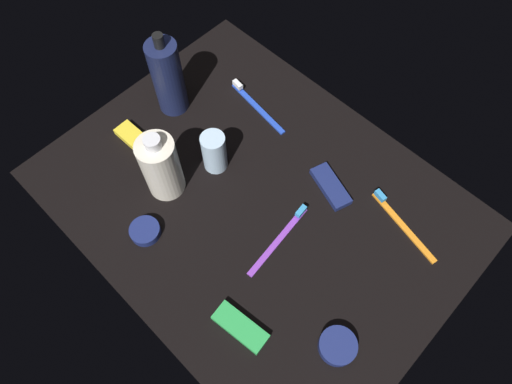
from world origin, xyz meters
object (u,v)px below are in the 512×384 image
object	(u,v)px
lotion_bottle	(168,77)
snack_bar_yellow	(136,140)
cream_tin_left	(145,231)
deodorant_stick	(215,151)
snack_bar_green	(240,327)
toothbrush_blue	(255,104)
cream_tin_right	(338,346)
bodywash_bottle	(161,166)
toothbrush_orange	(400,221)
toothbrush_purple	(282,236)
snack_bar_navy	(331,186)

from	to	relation	value
lotion_bottle	snack_bar_yellow	xyz separation A→B (cm)	(1.73, -12.50, -8.51)
cream_tin_left	lotion_bottle	bearing A→B (deg)	128.79
deodorant_stick	snack_bar_green	distance (cm)	35.22
toothbrush_blue	cream_tin_right	world-z (taller)	same
deodorant_stick	snack_bar_green	world-z (taller)	deodorant_stick
bodywash_bottle	toothbrush_blue	size ratio (longest dim) A/B	0.94
snack_bar_green	lotion_bottle	bearing A→B (deg)	145.20
toothbrush_orange	snack_bar_green	distance (cm)	37.76
deodorant_stick	cream_tin_right	world-z (taller)	deodorant_stick
toothbrush_purple	deodorant_stick	bearing A→B (deg)	172.54
snack_bar_yellow	cream_tin_left	world-z (taller)	cream_tin_left
deodorant_stick	toothbrush_purple	xyz separation A→B (cm)	(21.49, -2.82, -4.26)
cream_tin_left	cream_tin_right	world-z (taller)	cream_tin_right
deodorant_stick	toothbrush_orange	distance (cm)	39.95
snack_bar_green	cream_tin_left	xyz separation A→B (cm)	(-26.51, -0.01, 0.18)
bodywash_bottle	toothbrush_orange	world-z (taller)	bodywash_bottle
toothbrush_blue	snack_bar_navy	distance (cm)	26.77
deodorant_stick	toothbrush_blue	xyz separation A→B (cm)	(-5.06, 16.91, -4.26)
snack_bar_navy	snack_bar_yellow	distance (cm)	43.38
snack_bar_yellow	toothbrush_orange	bearing A→B (deg)	23.27
bodywash_bottle	toothbrush_purple	world-z (taller)	bodywash_bottle
deodorant_stick	toothbrush_orange	size ratio (longest dim) A/B	0.55
lotion_bottle	toothbrush_orange	size ratio (longest dim) A/B	1.18
snack_bar_yellow	bodywash_bottle	bearing A→B (deg)	-11.85
toothbrush_blue	snack_bar_green	distance (cm)	50.25
toothbrush_orange	snack_bar_navy	distance (cm)	15.46
toothbrush_orange	cream_tin_left	distance (cm)	50.67
toothbrush_blue	snack_bar_green	world-z (taller)	toothbrush_blue
snack_bar_navy	toothbrush_orange	bearing A→B (deg)	32.12
toothbrush_purple	cream_tin_right	size ratio (longest dim) A/B	2.67
snack_bar_navy	lotion_bottle	bearing A→B (deg)	-149.70
snack_bar_green	toothbrush_orange	bearing A→B (deg)	70.75
deodorant_stick	snack_bar_yellow	world-z (taller)	deodorant_stick
toothbrush_purple	cream_tin_right	xyz separation A→B (cm)	(21.12, -8.51, 0.45)
snack_bar_green	snack_bar_yellow	xyz separation A→B (cm)	(-44.86, 12.47, 0.00)
bodywash_bottle	cream_tin_left	world-z (taller)	bodywash_bottle
snack_bar_green	toothbrush_blue	bearing A→B (deg)	124.67
snack_bar_yellow	lotion_bottle	bearing A→B (deg)	96.50
snack_bar_green	snack_bar_yellow	world-z (taller)	same
lotion_bottle	cream_tin_left	distance (cm)	33.12
toothbrush_purple	toothbrush_blue	size ratio (longest dim) A/B	1.00
toothbrush_blue	snack_bar_navy	world-z (taller)	toothbrush_blue
toothbrush_orange	snack_bar_green	world-z (taller)	toothbrush_orange
deodorant_stick	snack_bar_navy	size ratio (longest dim) A/B	0.94
toothbrush_purple	cream_tin_left	xyz separation A→B (cm)	(-19.91, -18.04, 0.33)
lotion_bottle	snack_bar_yellow	world-z (taller)	lotion_bottle
cream_tin_left	cream_tin_right	distance (cm)	42.12
toothbrush_purple	snack_bar_yellow	bearing A→B (deg)	-171.73
deodorant_stick	snack_bar_yellow	distance (cm)	19.19
bodywash_bottle	snack_bar_navy	world-z (taller)	bodywash_bottle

